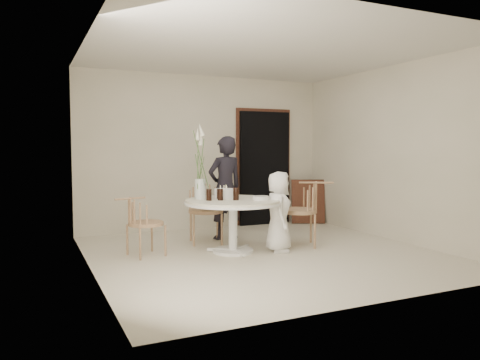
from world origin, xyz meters
name	(u,v)px	position (x,y,z in m)	size (l,w,h in m)	color
ground	(264,253)	(0.00, 0.00, 0.00)	(4.50, 4.50, 0.00)	silver
room_shell	(264,134)	(0.00, 0.00, 1.62)	(4.50, 4.50, 4.50)	silver
doorway	(264,168)	(1.15, 2.19, 1.05)	(1.00, 0.10, 2.10)	black
door_trim	(263,165)	(1.15, 2.23, 1.11)	(1.12, 0.03, 2.22)	brown
table	(233,208)	(-0.35, 0.25, 0.62)	(1.33, 1.33, 0.73)	white
picture_frame	(308,201)	(1.95, 1.92, 0.41)	(0.63, 0.04, 0.83)	brown
chair_far	(205,204)	(-0.44, 1.11, 0.58)	(0.57, 0.60, 0.90)	tan
chair_right	(307,204)	(0.81, 0.19, 0.61)	(0.70, 0.68, 0.95)	tan
chair_left	(138,218)	(-1.59, 0.51, 0.52)	(0.54, 0.52, 0.80)	tan
girl	(225,188)	(-0.07, 1.19, 0.81)	(0.59, 0.39, 1.61)	black
boy	(279,212)	(0.24, 0.03, 0.55)	(0.54, 0.35, 1.11)	white
birthday_cake	(224,194)	(-0.40, 0.44, 0.80)	(0.28, 0.28, 0.18)	silver
cola_tumbler_a	(220,195)	(-0.54, 0.23, 0.81)	(0.07, 0.07, 0.15)	black
cola_tumbler_b	(236,194)	(-0.35, 0.16, 0.82)	(0.08, 0.08, 0.17)	black
cola_tumbler_c	(209,195)	(-0.69, 0.27, 0.81)	(0.07, 0.07, 0.16)	black
cola_tumbler_d	(219,194)	(-0.50, 0.39, 0.80)	(0.07, 0.07, 0.14)	black
plate_stack	(261,198)	(-0.03, 0.04, 0.76)	(0.22, 0.22, 0.05)	silver
flower_vase	(200,172)	(-0.74, 0.50, 1.10)	(0.15, 0.15, 1.04)	silver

